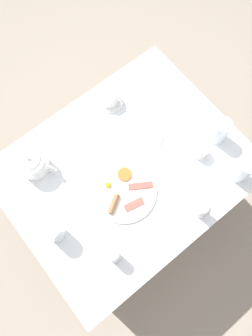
{
  "coord_description": "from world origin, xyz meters",
  "views": [
    {
      "loc": [
        -0.34,
        0.27,
        2.08
      ],
      "look_at": [
        0.0,
        0.0,
        0.73
      ],
      "focal_mm": 35.0,
      "sensor_mm": 36.0,
      "label": 1
    }
  ],
  "objects_px": {
    "teapot_near": "(33,163)",
    "pepper_grinder": "(115,257)",
    "breakfast_plate": "(124,191)",
    "water_glass_tall": "(220,131)",
    "water_glass_short": "(243,170)",
    "spoon_for_tea": "(209,186)",
    "salt_grinder": "(203,211)",
    "wine_glass_spare": "(54,231)",
    "creamer_jug": "(201,151)",
    "knife_by_plate": "(92,140)",
    "fork_by_plate": "(92,288)",
    "teacup_with_saucer_left": "(109,98)",
    "napkin_folded": "(148,128)"
  },
  "relations": [
    {
      "from": "breakfast_plate",
      "to": "fork_by_plate",
      "type": "height_order",
      "value": "breakfast_plate"
    },
    {
      "from": "knife_by_plate",
      "to": "water_glass_short",
      "type": "bearing_deg",
      "value": -143.45
    },
    {
      "from": "breakfast_plate",
      "to": "wine_glass_spare",
      "type": "height_order",
      "value": "wine_glass_spare"
    },
    {
      "from": "teapot_near",
      "to": "wine_glass_spare",
      "type": "bearing_deg",
      "value": 128.45
    },
    {
      "from": "wine_glass_spare",
      "to": "teapot_near",
      "type": "bearing_deg",
      "value": -17.74
    },
    {
      "from": "teapot_near",
      "to": "creamer_jug",
      "type": "bearing_deg",
      "value": -157.48
    },
    {
      "from": "teacup_with_saucer_left",
      "to": "knife_by_plate",
      "type": "bearing_deg",
      "value": 119.59
    },
    {
      "from": "breakfast_plate",
      "to": "wine_glass_spare",
      "type": "bearing_deg",
      "value": 83.99
    },
    {
      "from": "spoon_for_tea",
      "to": "salt_grinder",
      "type": "bearing_deg",
      "value": 120.06
    },
    {
      "from": "breakfast_plate",
      "to": "napkin_folded",
      "type": "bearing_deg",
      "value": -59.03
    },
    {
      "from": "breakfast_plate",
      "to": "knife_by_plate",
      "type": "xyz_separation_m",
      "value": [
        0.28,
        -0.04,
        -0.01
      ]
    },
    {
      "from": "napkin_folded",
      "to": "knife_by_plate",
      "type": "bearing_deg",
      "value": 64.15
    },
    {
      "from": "water_glass_short",
      "to": "pepper_grinder",
      "type": "relative_size",
      "value": 1.4
    },
    {
      "from": "teacup_with_saucer_left",
      "to": "salt_grinder",
      "type": "relative_size",
      "value": 1.23
    },
    {
      "from": "water_glass_short",
      "to": "wine_glass_spare",
      "type": "height_order",
      "value": "water_glass_short"
    },
    {
      "from": "spoon_for_tea",
      "to": "teapot_near",
      "type": "bearing_deg",
      "value": 44.59
    },
    {
      "from": "teacup_with_saucer_left",
      "to": "pepper_grinder",
      "type": "distance_m",
      "value": 0.71
    },
    {
      "from": "teacup_with_saucer_left",
      "to": "salt_grinder",
      "type": "bearing_deg",
      "value": 177.72
    },
    {
      "from": "water_glass_short",
      "to": "wine_glass_spare",
      "type": "relative_size",
      "value": 1.15
    },
    {
      "from": "teapot_near",
      "to": "teacup_with_saucer_left",
      "type": "xyz_separation_m",
      "value": [
        0.05,
        -0.45,
        -0.02
      ]
    },
    {
      "from": "teacup_with_saucer_left",
      "to": "water_glass_short",
      "type": "height_order",
      "value": "water_glass_short"
    },
    {
      "from": "pepper_grinder",
      "to": "spoon_for_tea",
      "type": "bearing_deg",
      "value": -92.28
    },
    {
      "from": "teapot_near",
      "to": "pepper_grinder",
      "type": "distance_m",
      "value": 0.53
    },
    {
      "from": "salt_grinder",
      "to": "fork_by_plate",
      "type": "height_order",
      "value": "salt_grinder"
    },
    {
      "from": "breakfast_plate",
      "to": "water_glass_tall",
      "type": "relative_size",
      "value": 2.1
    },
    {
      "from": "breakfast_plate",
      "to": "teacup_with_saucer_left",
      "type": "distance_m",
      "value": 0.44
    },
    {
      "from": "water_glass_tall",
      "to": "pepper_grinder",
      "type": "bearing_deg",
      "value": 100.7
    },
    {
      "from": "breakfast_plate",
      "to": "napkin_folded",
      "type": "xyz_separation_m",
      "value": [
        0.16,
        -0.27,
        -0.0
      ]
    },
    {
      "from": "water_glass_tall",
      "to": "spoon_for_tea",
      "type": "distance_m",
      "value": 0.25
    },
    {
      "from": "water_glass_tall",
      "to": "salt_grinder",
      "type": "relative_size",
      "value": 1.24
    },
    {
      "from": "creamer_jug",
      "to": "pepper_grinder",
      "type": "distance_m",
      "value": 0.59
    },
    {
      "from": "water_glass_tall",
      "to": "napkin_folded",
      "type": "xyz_separation_m",
      "value": [
        0.23,
        0.21,
        -0.06
      ]
    },
    {
      "from": "teapot_near",
      "to": "water_glass_short",
      "type": "xyz_separation_m",
      "value": [
        -0.58,
        -0.67,
        0.02
      ]
    },
    {
      "from": "breakfast_plate",
      "to": "salt_grinder",
      "type": "bearing_deg",
      "value": -144.77
    },
    {
      "from": "breakfast_plate",
      "to": "knife_by_plate",
      "type": "distance_m",
      "value": 0.28
    },
    {
      "from": "teacup_with_saucer_left",
      "to": "knife_by_plate",
      "type": "xyz_separation_m",
      "value": [
        -0.1,
        0.18,
        -0.03
      ]
    },
    {
      "from": "napkin_folded",
      "to": "pepper_grinder",
      "type": "bearing_deg",
      "value": 127.22
    },
    {
      "from": "wine_glass_spare",
      "to": "napkin_folded",
      "type": "bearing_deg",
      "value": -77.78
    },
    {
      "from": "water_glass_tall",
      "to": "water_glass_short",
      "type": "bearing_deg",
      "value": 163.85
    },
    {
      "from": "knife_by_plate",
      "to": "salt_grinder",
      "type": "bearing_deg",
      "value": -164.18
    },
    {
      "from": "teacup_with_saucer_left",
      "to": "spoon_for_tea",
      "type": "xyz_separation_m",
      "value": [
        -0.6,
        -0.08,
        -0.03
      ]
    },
    {
      "from": "breakfast_plate",
      "to": "fork_by_plate",
      "type": "bearing_deg",
      "value": 123.61
    },
    {
      "from": "teacup_with_saucer_left",
      "to": "water_glass_short",
      "type": "relative_size",
      "value": 0.88
    },
    {
      "from": "teacup_with_saucer_left",
      "to": "napkin_folded",
      "type": "bearing_deg",
      "value": -166.35
    },
    {
      "from": "fork_by_plate",
      "to": "spoon_for_tea",
      "type": "bearing_deg",
      "value": -88.87
    },
    {
      "from": "teacup_with_saucer_left",
      "to": "water_glass_short",
      "type": "xyz_separation_m",
      "value": [
        -0.64,
        -0.21,
        0.04
      ]
    },
    {
      "from": "wine_glass_spare",
      "to": "salt_grinder",
      "type": "bearing_deg",
      "value": -120.74
    },
    {
      "from": "fork_by_plate",
      "to": "salt_grinder",
      "type": "bearing_deg",
      "value": -95.28
    },
    {
      "from": "wine_glass_spare",
      "to": "knife_by_plate",
      "type": "relative_size",
      "value": 0.65
    },
    {
      "from": "salt_grinder",
      "to": "knife_by_plate",
      "type": "relative_size",
      "value": 0.54
    }
  ]
}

